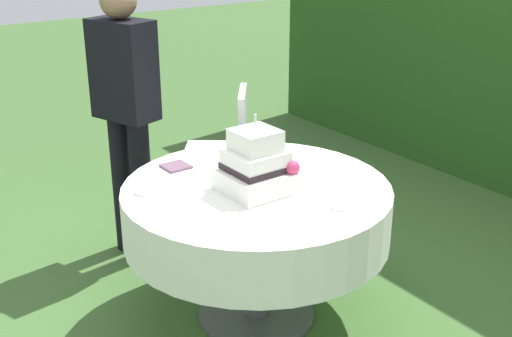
% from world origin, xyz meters
% --- Properties ---
extents(ground_plane, '(20.00, 20.00, 0.00)m').
position_xyz_m(ground_plane, '(0.00, 0.00, 0.00)').
color(ground_plane, '#3D602D').
extents(cake_table, '(1.29, 1.29, 0.72)m').
position_xyz_m(cake_table, '(0.00, 0.00, 0.59)').
color(cake_table, '#4C4C51').
rests_on(cake_table, ground_plane).
extents(wedding_cake, '(0.31, 0.31, 0.37)m').
position_xyz_m(wedding_cake, '(0.04, -0.03, 0.84)').
color(wedding_cake, white).
rests_on(wedding_cake, cake_table).
extents(serving_plate_near, '(0.13, 0.13, 0.01)m').
position_xyz_m(serving_plate_near, '(-0.24, -0.45, 0.73)').
color(serving_plate_near, white).
rests_on(serving_plate_near, cake_table).
extents(serving_plate_far, '(0.13, 0.13, 0.01)m').
position_xyz_m(serving_plate_far, '(0.41, 0.18, 0.73)').
color(serving_plate_far, white).
rests_on(serving_plate_far, cake_table).
extents(napkin_stack, '(0.13, 0.13, 0.01)m').
position_xyz_m(napkin_stack, '(-0.43, -0.20, 0.73)').
color(napkin_stack, '#6B4C60').
rests_on(napkin_stack, cake_table).
extents(garden_chair, '(0.56, 0.56, 0.89)m').
position_xyz_m(garden_chair, '(-1.03, 0.50, 0.54)').
color(garden_chair, white).
rests_on(garden_chair, ground_plane).
extents(standing_person, '(0.41, 0.31, 1.60)m').
position_xyz_m(standing_person, '(-0.98, -0.20, 0.93)').
color(standing_person, black).
rests_on(standing_person, ground_plane).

